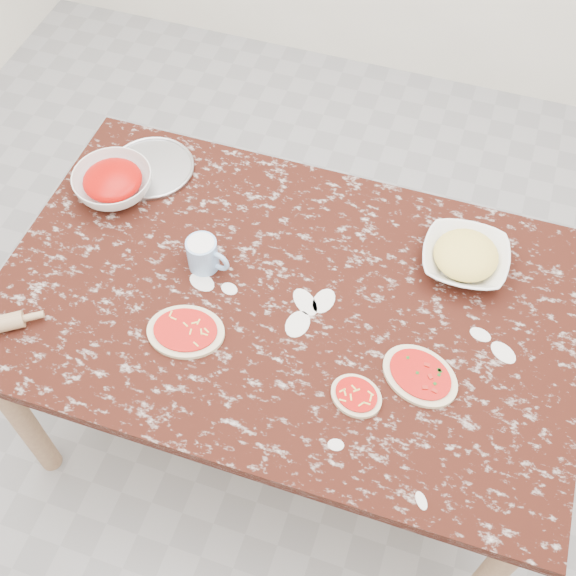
# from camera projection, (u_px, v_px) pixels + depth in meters

# --- Properties ---
(ground) EXTENTS (4.00, 4.00, 0.00)m
(ground) POSITION_uv_depth(u_px,v_px,m) (288.00, 415.00, 2.60)
(ground) COLOR gray
(worktable) EXTENTS (1.60, 1.00, 0.75)m
(worktable) POSITION_uv_depth(u_px,v_px,m) (288.00, 315.00, 2.05)
(worktable) COLOR black
(worktable) RESTS_ON ground
(pizza_tray) EXTENTS (0.33, 0.33, 0.01)m
(pizza_tray) POSITION_uv_depth(u_px,v_px,m) (152.00, 168.00, 2.25)
(pizza_tray) COLOR #B2B2B7
(pizza_tray) RESTS_ON worktable
(sauce_bowl) EXTENTS (0.25, 0.25, 0.07)m
(sauce_bowl) POSITION_uv_depth(u_px,v_px,m) (113.00, 183.00, 2.17)
(sauce_bowl) COLOR white
(sauce_bowl) RESTS_ON worktable
(cheese_bowl) EXTENTS (0.25, 0.25, 0.06)m
(cheese_bowl) POSITION_uv_depth(u_px,v_px,m) (465.00, 259.00, 2.02)
(cheese_bowl) COLOR white
(cheese_bowl) RESTS_ON worktable
(flour_mug) EXTENTS (0.13, 0.09, 0.10)m
(flour_mug) POSITION_uv_depth(u_px,v_px,m) (204.00, 254.00, 2.00)
(flour_mug) COLOR #89B2E4
(flour_mug) RESTS_ON worktable
(pizza_left) EXTENTS (0.23, 0.19, 0.02)m
(pizza_left) POSITION_uv_depth(u_px,v_px,m) (186.00, 331.00, 1.91)
(pizza_left) COLOR beige
(pizza_left) RESTS_ON worktable
(pizza_mid) EXTENTS (0.16, 0.15, 0.02)m
(pizza_mid) POSITION_uv_depth(u_px,v_px,m) (356.00, 396.00, 1.80)
(pizza_mid) COLOR beige
(pizza_mid) RESTS_ON worktable
(pizza_right) EXTENTS (0.25, 0.22, 0.02)m
(pizza_right) POSITION_uv_depth(u_px,v_px,m) (420.00, 376.00, 1.84)
(pizza_right) COLOR beige
(pizza_right) RESTS_ON worktable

